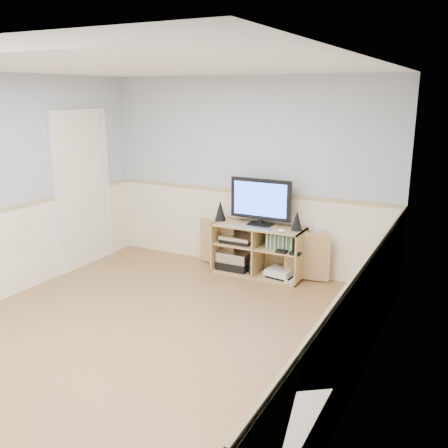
{
  "coord_description": "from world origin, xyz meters",
  "views": [
    {
      "loc": [
        2.69,
        -3.62,
        2.29
      ],
      "look_at": [
        0.19,
        1.2,
        0.85
      ],
      "focal_mm": 40.0,
      "sensor_mm": 36.0,
      "label": 1
    }
  ],
  "objects_px": {
    "media_cabinet": "(260,249)",
    "keyboard": "(259,229)",
    "monitor": "(261,200)",
    "game_consoles": "(279,273)"
  },
  "relations": [
    {
      "from": "media_cabinet",
      "to": "monitor",
      "type": "height_order",
      "value": "monitor"
    },
    {
      "from": "monitor",
      "to": "game_consoles",
      "type": "relative_size",
      "value": 1.76
    },
    {
      "from": "keyboard",
      "to": "game_consoles",
      "type": "bearing_deg",
      "value": 20.92
    },
    {
      "from": "monitor",
      "to": "game_consoles",
      "type": "height_order",
      "value": "monitor"
    },
    {
      "from": "media_cabinet",
      "to": "keyboard",
      "type": "xyz_separation_m",
      "value": [
        0.06,
        -0.19,
        0.32
      ]
    },
    {
      "from": "monitor",
      "to": "keyboard",
      "type": "xyz_separation_m",
      "value": [
        0.06,
        -0.19,
        -0.32
      ]
    },
    {
      "from": "media_cabinet",
      "to": "monitor",
      "type": "relative_size",
      "value": 2.26
    },
    {
      "from": "media_cabinet",
      "to": "keyboard",
      "type": "distance_m",
      "value": 0.38
    },
    {
      "from": "monitor",
      "to": "game_consoles",
      "type": "distance_m",
      "value": 0.95
    },
    {
      "from": "monitor",
      "to": "game_consoles",
      "type": "bearing_deg",
      "value": -11.37
    }
  ]
}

